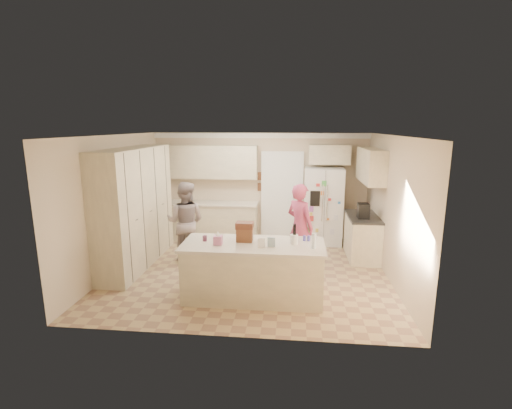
# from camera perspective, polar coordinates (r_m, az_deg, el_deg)

# --- Properties ---
(floor) EXTENTS (5.20, 4.60, 0.02)m
(floor) POSITION_cam_1_polar(r_m,az_deg,el_deg) (7.33, -1.07, -10.24)
(floor) COLOR tan
(floor) RESTS_ON ground
(ceiling) EXTENTS (5.20, 4.60, 0.02)m
(ceiling) POSITION_cam_1_polar(r_m,az_deg,el_deg) (6.78, -1.16, 10.70)
(ceiling) COLOR white
(ceiling) RESTS_ON wall_back
(wall_back) EXTENTS (5.20, 0.02, 2.60)m
(wall_back) POSITION_cam_1_polar(r_m,az_deg,el_deg) (9.19, 0.61, 2.88)
(wall_back) COLOR beige
(wall_back) RESTS_ON ground
(wall_front) EXTENTS (5.20, 0.02, 2.60)m
(wall_front) POSITION_cam_1_polar(r_m,az_deg,el_deg) (4.73, -4.47, -6.15)
(wall_front) COLOR beige
(wall_front) RESTS_ON ground
(wall_left) EXTENTS (0.02, 4.60, 2.60)m
(wall_left) POSITION_cam_1_polar(r_m,az_deg,el_deg) (7.69, -20.80, 0.24)
(wall_left) COLOR beige
(wall_left) RESTS_ON ground
(wall_right) EXTENTS (0.02, 4.60, 2.60)m
(wall_right) POSITION_cam_1_polar(r_m,az_deg,el_deg) (7.12, 20.24, -0.62)
(wall_right) COLOR beige
(wall_right) RESTS_ON ground
(crown_back) EXTENTS (5.20, 0.08, 0.12)m
(crown_back) POSITION_cam_1_polar(r_m,az_deg,el_deg) (9.03, 0.59, 10.56)
(crown_back) COLOR white
(crown_back) RESTS_ON wall_back
(pantry_bank) EXTENTS (0.60, 2.60, 2.35)m
(pantry_bank) POSITION_cam_1_polar(r_m,az_deg,el_deg) (7.76, -18.04, -0.40)
(pantry_bank) COLOR beige
(pantry_bank) RESTS_ON floor
(back_base_cab) EXTENTS (2.20, 0.60, 0.88)m
(back_base_cab) POSITION_cam_1_polar(r_m,az_deg,el_deg) (9.25, -6.70, -2.60)
(back_base_cab) COLOR beige
(back_base_cab) RESTS_ON floor
(back_countertop) EXTENTS (2.24, 0.63, 0.04)m
(back_countertop) POSITION_cam_1_polar(r_m,az_deg,el_deg) (9.13, -6.79, 0.18)
(back_countertop) COLOR silver
(back_countertop) RESTS_ON back_base_cab
(back_upper_cab) EXTENTS (2.20, 0.35, 0.80)m
(back_upper_cab) POSITION_cam_1_polar(r_m,az_deg,el_deg) (9.11, -6.76, 6.52)
(back_upper_cab) COLOR beige
(back_upper_cab) RESTS_ON wall_back
(doorway_opening) EXTENTS (0.90, 0.06, 2.10)m
(doorway_opening) POSITION_cam_1_polar(r_m,az_deg,el_deg) (9.17, 4.01, 1.25)
(doorway_opening) COLOR black
(doorway_opening) RESTS_ON floor
(doorway_casing) EXTENTS (1.02, 0.03, 2.22)m
(doorway_casing) POSITION_cam_1_polar(r_m,az_deg,el_deg) (9.14, 4.00, 1.20)
(doorway_casing) COLOR white
(doorway_casing) RESTS_ON floor
(wall_frame_upper) EXTENTS (0.15, 0.02, 0.20)m
(wall_frame_upper) POSITION_cam_1_polar(r_m,az_deg,el_deg) (9.11, 0.71, 4.39)
(wall_frame_upper) COLOR brown
(wall_frame_upper) RESTS_ON wall_back
(wall_frame_lower) EXTENTS (0.15, 0.02, 0.20)m
(wall_frame_lower) POSITION_cam_1_polar(r_m,az_deg,el_deg) (9.15, 0.71, 2.71)
(wall_frame_lower) COLOR brown
(wall_frame_lower) RESTS_ON wall_back
(refrigerator) EXTENTS (0.93, 0.74, 1.80)m
(refrigerator) POSITION_cam_1_polar(r_m,az_deg,el_deg) (8.91, 10.30, -0.24)
(refrigerator) COLOR white
(refrigerator) RESTS_ON floor
(fridge_seam) EXTENTS (0.02, 0.02, 1.78)m
(fridge_seam) POSITION_cam_1_polar(r_m,az_deg,el_deg) (8.56, 10.48, -0.74)
(fridge_seam) COLOR gray
(fridge_seam) RESTS_ON refrigerator
(fridge_dispenser) EXTENTS (0.22, 0.03, 0.35)m
(fridge_dispenser) POSITION_cam_1_polar(r_m,az_deg,el_deg) (8.49, 9.07, 0.92)
(fridge_dispenser) COLOR black
(fridge_dispenser) RESTS_ON refrigerator
(fridge_handle_l) EXTENTS (0.02, 0.02, 0.85)m
(fridge_handle_l) POSITION_cam_1_polar(r_m,az_deg,el_deg) (8.51, 10.19, 0.22)
(fridge_handle_l) COLOR silver
(fridge_handle_l) RESTS_ON refrigerator
(fridge_handle_r) EXTENTS (0.02, 0.02, 0.85)m
(fridge_handle_r) POSITION_cam_1_polar(r_m,az_deg,el_deg) (8.52, 10.86, 0.21)
(fridge_handle_r) COLOR silver
(fridge_handle_r) RESTS_ON refrigerator
(over_fridge_cab) EXTENTS (0.95, 0.35, 0.45)m
(over_fridge_cab) POSITION_cam_1_polar(r_m,az_deg,el_deg) (8.92, 11.22, 7.54)
(over_fridge_cab) COLOR beige
(over_fridge_cab) RESTS_ON wall_back
(right_base_cab) EXTENTS (0.60, 1.20, 0.88)m
(right_base_cab) POSITION_cam_1_polar(r_m,az_deg,el_deg) (8.21, 16.00, -4.91)
(right_base_cab) COLOR beige
(right_base_cab) RESTS_ON floor
(right_countertop) EXTENTS (0.63, 1.24, 0.04)m
(right_countertop) POSITION_cam_1_polar(r_m,az_deg,el_deg) (8.09, 16.12, -1.79)
(right_countertop) COLOR #2D2B28
(right_countertop) RESTS_ON right_base_cab
(right_upper_cab) EXTENTS (0.35, 1.50, 0.70)m
(right_upper_cab) POSITION_cam_1_polar(r_m,az_deg,el_deg) (8.13, 17.25, 5.74)
(right_upper_cab) COLOR beige
(right_upper_cab) RESTS_ON wall_right
(coffee_maker) EXTENTS (0.22, 0.28, 0.30)m
(coffee_maker) POSITION_cam_1_polar(r_m,az_deg,el_deg) (7.85, 16.16, -0.93)
(coffee_maker) COLOR black
(coffee_maker) RESTS_ON right_countertop
(island_base) EXTENTS (2.20, 0.90, 0.88)m
(island_base) POSITION_cam_1_polar(r_m,az_deg,el_deg) (6.12, -0.44, -10.33)
(island_base) COLOR beige
(island_base) RESTS_ON floor
(island_top) EXTENTS (2.28, 0.96, 0.05)m
(island_top) POSITION_cam_1_polar(r_m,az_deg,el_deg) (5.96, -0.44, -6.24)
(island_top) COLOR silver
(island_top) RESTS_ON island_base
(utensil_crock) EXTENTS (0.13, 0.13, 0.15)m
(utensil_crock) POSITION_cam_1_polar(r_m,az_deg,el_deg) (5.95, 5.87, -5.34)
(utensil_crock) COLOR white
(utensil_crock) RESTS_ON island_top
(tissue_box) EXTENTS (0.13, 0.13, 0.14)m
(tissue_box) POSITION_cam_1_polar(r_m,az_deg,el_deg) (5.92, -5.87, -5.47)
(tissue_box) COLOR #CA6E9F
(tissue_box) RESTS_ON island_top
(tissue_plume) EXTENTS (0.08, 0.08, 0.08)m
(tissue_plume) POSITION_cam_1_polar(r_m,az_deg,el_deg) (5.89, -5.89, -4.45)
(tissue_plume) COLOR white
(tissue_plume) RESTS_ON tissue_box
(dollhouse_body) EXTENTS (0.26, 0.18, 0.22)m
(dollhouse_body) POSITION_cam_1_polar(r_m,az_deg,el_deg) (6.03, -1.76, -4.68)
(dollhouse_body) COLOR brown
(dollhouse_body) RESTS_ON island_top
(dollhouse_roof) EXTENTS (0.28, 0.20, 0.10)m
(dollhouse_roof) POSITION_cam_1_polar(r_m,az_deg,el_deg) (5.99, -1.77, -3.21)
(dollhouse_roof) COLOR #592D1E
(dollhouse_roof) RESTS_ON dollhouse_body
(jam_jar) EXTENTS (0.07, 0.07, 0.09)m
(jam_jar) POSITION_cam_1_polar(r_m,az_deg,el_deg) (6.12, -7.89, -5.18)
(jam_jar) COLOR #59263F
(jam_jar) RESTS_ON island_top
(greeting_card_a) EXTENTS (0.12, 0.06, 0.16)m
(greeting_card_a) POSITION_cam_1_polar(r_m,az_deg,el_deg) (5.73, 0.84, -5.92)
(greeting_card_a) COLOR white
(greeting_card_a) RESTS_ON island_top
(greeting_card_b) EXTENTS (0.12, 0.05, 0.16)m
(greeting_card_b) POSITION_cam_1_polar(r_m,az_deg,el_deg) (5.77, 2.37, -5.81)
(greeting_card_b) COLOR silver
(greeting_card_b) RESTS_ON island_top
(water_bottle) EXTENTS (0.07, 0.07, 0.24)m
(water_bottle) POSITION_cam_1_polar(r_m,az_deg,el_deg) (5.75, 8.88, -5.56)
(water_bottle) COLOR silver
(water_bottle) RESTS_ON island_top
(shaker_salt) EXTENTS (0.05, 0.05, 0.09)m
(shaker_salt) POSITION_cam_1_polar(r_m,az_deg,el_deg) (6.12, 7.46, -5.16)
(shaker_salt) COLOR #4945AF
(shaker_salt) RESTS_ON island_top
(shaker_pepper) EXTENTS (0.05, 0.05, 0.09)m
(shaker_pepper) POSITION_cam_1_polar(r_m,az_deg,el_deg) (6.13, 8.12, -5.17)
(shaker_pepper) COLOR #4945AF
(shaker_pepper) RESTS_ON island_top
(teen_boy) EXTENTS (0.84, 0.67, 1.66)m
(teen_boy) POSITION_cam_1_polar(r_m,az_deg,el_deg) (7.75, -10.79, -2.64)
(teen_boy) COLOR #9B9593
(teen_boy) RESTS_ON floor
(teen_girl) EXTENTS (0.73, 0.72, 1.69)m
(teen_girl) POSITION_cam_1_polar(r_m,az_deg,el_deg) (7.25, 6.75, -3.40)
(teen_girl) COLOR #C44770
(teen_girl) RESTS_ON floor
(fridge_magnets) EXTENTS (0.76, 0.02, 1.44)m
(fridge_magnets) POSITION_cam_1_polar(r_m,az_deg,el_deg) (8.56, 10.48, -0.76)
(fridge_magnets) COLOR tan
(fridge_magnets) RESTS_ON refrigerator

